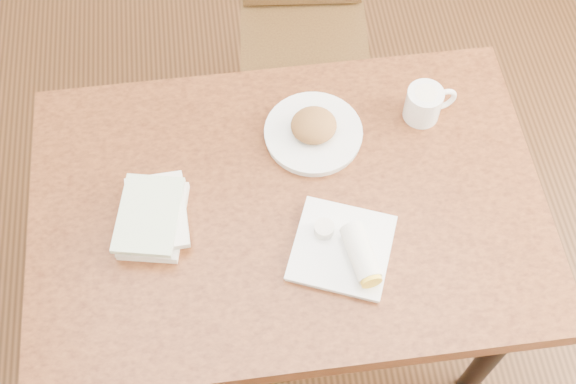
{
  "coord_description": "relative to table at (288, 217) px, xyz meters",
  "views": [
    {
      "loc": [
        -0.11,
        -0.85,
        2.3
      ],
      "look_at": [
        0.0,
        0.0,
        0.8
      ],
      "focal_mm": 45.0,
      "sensor_mm": 36.0,
      "label": 1
    }
  ],
  "objects": [
    {
      "name": "plate_scone",
      "position": [
        0.09,
        0.19,
        0.11
      ],
      "size": [
        0.25,
        0.25,
        0.08
      ],
      "color": "white",
      "rests_on": "table"
    },
    {
      "name": "table",
      "position": [
        0.0,
        0.0,
        0.0
      ],
      "size": [
        1.27,
        0.85,
        0.75
      ],
      "color": "brown",
      "rests_on": "ground"
    },
    {
      "name": "book_stack",
      "position": [
        -0.33,
        -0.01,
        0.11
      ],
      "size": [
        0.19,
        0.24,
        0.06
      ],
      "color": "white",
      "rests_on": "table"
    },
    {
      "name": "plate_burrito",
      "position": [
        0.12,
        -0.16,
        0.1
      ],
      "size": [
        0.29,
        0.29,
        0.08
      ],
      "color": "white",
      "rests_on": "table"
    },
    {
      "name": "coffee_mug",
      "position": [
        0.39,
        0.22,
        0.13
      ],
      "size": [
        0.14,
        0.09,
        0.1
      ],
      "color": "white",
      "rests_on": "table"
    },
    {
      "name": "chair_far",
      "position": [
        0.15,
        0.8,
        -0.12
      ],
      "size": [
        0.46,
        0.46,
        0.95
      ],
      "color": "#4B3415",
      "rests_on": "ground"
    },
    {
      "name": "ground",
      "position": [
        0.0,
        0.0,
        -0.67
      ],
      "size": [
        4.0,
        5.0,
        0.01
      ],
      "primitive_type": "cube",
      "color": "#472814",
      "rests_on": "ground"
    }
  ]
}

